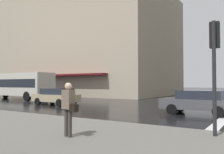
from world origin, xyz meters
name	(u,v)px	position (x,y,z in m)	size (l,w,h in m)	color
haussmann_block_mid	(92,39)	(21.91, 27.37, 9.83)	(20.02, 27.17, 20.08)	tan
traffic_signal_post	(215,53)	(-3.76, 3.18, 2.78)	(0.44, 0.30, 3.66)	#232326
car_dark_grey	(198,102)	(2.50, 5.08, 0.76)	(1.85, 4.10, 1.41)	#4C4C51
car_champagne	(56,96)	(2.50, 16.59, 0.76)	(1.85, 4.10, 1.41)	tan
city_bus	(14,84)	(5.50, 26.48, 1.76)	(2.60, 11.00, 3.00)	beige
pedestrian_approaching_kerb	(69,105)	(-6.42, 7.01, 1.13)	(0.33, 0.65, 1.68)	#6B5B4C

